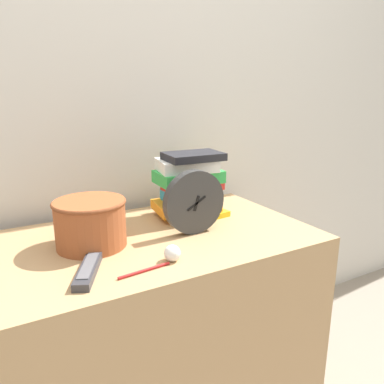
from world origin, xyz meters
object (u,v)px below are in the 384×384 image
(book_stack, at_px, (189,185))
(desk_clock, at_px, (194,202))
(basket, at_px, (90,222))
(tv_remote, at_px, (89,269))
(pen, at_px, (144,270))
(crumpled_paper_ball, at_px, (172,253))

(book_stack, bearing_deg, desk_clock, -113.71)
(desk_clock, distance_m, basket, 0.32)
(desk_clock, xyz_separation_m, tv_remote, (-0.37, -0.11, -0.09))
(tv_remote, bearing_deg, desk_clock, 16.51)
(tv_remote, relative_size, pen, 1.32)
(crumpled_paper_ball, bearing_deg, basket, 127.75)
(book_stack, relative_size, crumpled_paper_ball, 5.60)
(book_stack, xyz_separation_m, tv_remote, (-0.44, -0.27, -0.10))
(tv_remote, bearing_deg, crumpled_paper_ball, -10.81)
(desk_clock, height_order, tv_remote, desk_clock)
(basket, xyz_separation_m, pen, (0.07, -0.23, -0.07))
(tv_remote, height_order, pen, tv_remote)
(book_stack, height_order, crumpled_paper_ball, book_stack)
(basket, bearing_deg, crumpled_paper_ball, -52.25)
(basket, bearing_deg, pen, -72.81)
(basket, xyz_separation_m, crumpled_paper_ball, (0.16, -0.21, -0.05))
(desk_clock, bearing_deg, tv_remote, -163.49)
(desk_clock, height_order, crumpled_paper_ball, desk_clock)
(basket, relative_size, pen, 1.45)
(basket, bearing_deg, book_stack, 14.75)
(crumpled_paper_ball, relative_size, pen, 0.31)
(desk_clock, height_order, basket, desk_clock)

